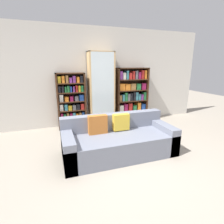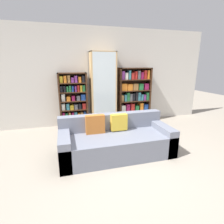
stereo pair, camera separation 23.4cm
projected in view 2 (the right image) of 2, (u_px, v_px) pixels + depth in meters
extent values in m
plane|color=gray|center=(126.00, 168.00, 2.95)|extent=(16.00, 16.00, 0.00)
cube|color=beige|center=(96.00, 77.00, 4.98)|extent=(6.79, 0.06, 2.70)
cube|color=slate|center=(116.00, 145.00, 3.34)|extent=(2.11, 0.89, 0.41)
cube|color=slate|center=(112.00, 121.00, 3.57)|extent=(2.11, 0.20, 0.32)
cube|color=slate|center=(65.00, 148.00, 3.08)|extent=(0.20, 0.89, 0.53)
cube|color=slate|center=(161.00, 137.00, 3.57)|extent=(0.20, 0.89, 0.53)
cube|color=#B76628|center=(95.00, 124.00, 3.32)|extent=(0.36, 0.12, 0.36)
cube|color=gold|center=(119.00, 122.00, 3.44)|extent=(0.32, 0.12, 0.32)
cube|color=#3D2314|center=(60.00, 101.00, 4.67)|extent=(0.04, 0.32, 1.49)
cube|color=#3D2314|center=(86.00, 100.00, 4.85)|extent=(0.04, 0.32, 1.49)
cube|color=#3D2314|center=(72.00, 73.00, 4.57)|extent=(0.75, 0.32, 0.02)
cube|color=#3D2314|center=(75.00, 126.00, 4.95)|extent=(0.75, 0.32, 0.02)
cube|color=#3D2314|center=(73.00, 100.00, 4.90)|extent=(0.75, 0.01, 1.49)
cube|color=#3D2314|center=(74.00, 118.00, 4.89)|extent=(0.67, 0.32, 0.02)
cube|color=#3D2314|center=(74.00, 109.00, 4.82)|extent=(0.67, 0.32, 0.02)
cube|color=#3D2314|center=(73.00, 101.00, 4.76)|extent=(0.67, 0.32, 0.02)
cube|color=#3D2314|center=(73.00, 92.00, 4.70)|extent=(0.67, 0.32, 0.02)
cube|color=#3D2314|center=(72.00, 83.00, 4.64)|extent=(0.67, 0.32, 0.02)
cube|color=#5B5B60|center=(64.00, 124.00, 4.84)|extent=(0.08, 0.24, 0.17)
cube|color=#237038|center=(68.00, 124.00, 4.87)|extent=(0.07, 0.24, 0.16)
cube|color=#1E4293|center=(71.00, 124.00, 4.90)|extent=(0.07, 0.24, 0.13)
cube|color=teal|center=(75.00, 123.00, 4.92)|extent=(0.06, 0.24, 0.17)
cube|color=#1E4293|center=(78.00, 122.00, 4.94)|extent=(0.08, 0.24, 0.18)
cube|color=#1E4293|center=(81.00, 122.00, 4.96)|extent=(0.06, 0.24, 0.17)
cube|color=orange|center=(85.00, 123.00, 4.99)|extent=(0.07, 0.24, 0.14)
cube|color=#8E1947|center=(64.00, 115.00, 4.78)|extent=(0.06, 0.24, 0.17)
cube|color=#237038|center=(67.00, 115.00, 4.80)|extent=(0.06, 0.24, 0.14)
cube|color=olive|center=(70.00, 115.00, 4.82)|extent=(0.05, 0.24, 0.16)
cube|color=#8E1947|center=(73.00, 115.00, 4.84)|extent=(0.06, 0.24, 0.15)
cube|color=teal|center=(76.00, 114.00, 4.86)|extent=(0.07, 0.24, 0.16)
cube|color=orange|center=(79.00, 115.00, 4.89)|extent=(0.05, 0.24, 0.13)
cube|color=olive|center=(82.00, 114.00, 4.91)|extent=(0.07, 0.24, 0.15)
cube|color=#1E4293|center=(84.00, 114.00, 4.93)|extent=(0.05, 0.24, 0.16)
cube|color=beige|center=(63.00, 106.00, 4.72)|extent=(0.09, 0.24, 0.17)
cube|color=teal|center=(68.00, 106.00, 4.75)|extent=(0.07, 0.24, 0.16)
cube|color=gold|center=(72.00, 107.00, 4.78)|extent=(0.09, 0.24, 0.13)
cube|color=#5B5B60|center=(76.00, 106.00, 4.81)|extent=(0.09, 0.24, 0.13)
cube|color=black|center=(80.00, 106.00, 4.83)|extent=(0.08, 0.24, 0.15)
cube|color=#AD231E|center=(84.00, 106.00, 4.86)|extent=(0.09, 0.24, 0.15)
cube|color=beige|center=(63.00, 97.00, 4.66)|extent=(0.09, 0.24, 0.19)
cube|color=orange|center=(68.00, 98.00, 4.70)|extent=(0.09, 0.24, 0.12)
cube|color=#8E1947|center=(73.00, 98.00, 4.73)|extent=(0.08, 0.24, 0.13)
cube|color=#5B5B60|center=(78.00, 98.00, 4.77)|extent=(0.09, 0.24, 0.13)
cube|color=#1E4293|center=(83.00, 97.00, 4.80)|extent=(0.11, 0.24, 0.16)
cube|color=black|center=(61.00, 89.00, 4.59)|extent=(0.06, 0.24, 0.16)
cube|color=black|center=(64.00, 89.00, 4.61)|extent=(0.05, 0.24, 0.16)
cube|color=#237038|center=(67.00, 89.00, 4.63)|extent=(0.04, 0.24, 0.15)
cube|color=#237038|center=(70.00, 88.00, 4.65)|extent=(0.06, 0.24, 0.17)
cube|color=#1E4293|center=(73.00, 89.00, 4.67)|extent=(0.04, 0.24, 0.15)
cube|color=#7A3384|center=(75.00, 89.00, 4.69)|extent=(0.04, 0.24, 0.15)
cube|color=#AD231E|center=(78.00, 88.00, 4.70)|extent=(0.05, 0.24, 0.17)
cube|color=gold|center=(81.00, 88.00, 4.72)|extent=(0.05, 0.24, 0.16)
cube|color=#237038|center=(83.00, 88.00, 4.74)|extent=(0.06, 0.24, 0.17)
cube|color=gold|center=(61.00, 79.00, 4.53)|extent=(0.08, 0.24, 0.17)
cube|color=orange|center=(65.00, 79.00, 4.55)|extent=(0.07, 0.24, 0.18)
cube|color=olive|center=(69.00, 79.00, 4.58)|extent=(0.07, 0.24, 0.19)
cube|color=#7A3384|center=(72.00, 80.00, 4.61)|extent=(0.07, 0.24, 0.13)
cube|color=#7A3384|center=(76.00, 79.00, 4.63)|extent=(0.07, 0.24, 0.18)
cube|color=orange|center=(79.00, 79.00, 4.65)|extent=(0.07, 0.24, 0.15)
cube|color=black|center=(83.00, 79.00, 4.67)|extent=(0.07, 0.24, 0.18)
cube|color=tan|center=(91.00, 90.00, 4.80)|extent=(0.04, 0.36, 2.04)
cube|color=tan|center=(115.00, 89.00, 4.97)|extent=(0.04, 0.36, 2.04)
cube|color=tan|center=(103.00, 52.00, 4.63)|extent=(0.70, 0.36, 0.02)
cube|color=tan|center=(104.00, 124.00, 5.15)|extent=(0.70, 0.36, 0.02)
cube|color=tan|center=(102.00, 89.00, 5.05)|extent=(0.70, 0.01, 2.04)
cube|color=silver|center=(105.00, 90.00, 4.72)|extent=(0.62, 0.01, 2.02)
cube|color=tan|center=(104.00, 112.00, 5.06)|extent=(0.62, 0.32, 0.02)
cube|color=tan|center=(103.00, 101.00, 4.97)|extent=(0.62, 0.32, 0.02)
cube|color=tan|center=(103.00, 90.00, 4.89)|extent=(0.62, 0.32, 0.02)
cube|color=tan|center=(103.00, 78.00, 4.80)|extent=(0.62, 0.32, 0.02)
cube|color=tan|center=(103.00, 65.00, 4.72)|extent=(0.62, 0.32, 0.02)
cylinder|color=silver|center=(96.00, 123.00, 5.08)|extent=(0.01, 0.01, 0.07)
cone|color=silver|center=(96.00, 120.00, 5.06)|extent=(0.09, 0.09, 0.09)
cylinder|color=silver|center=(101.00, 122.00, 5.11)|extent=(0.01, 0.01, 0.07)
cone|color=silver|center=(101.00, 120.00, 5.09)|extent=(0.09, 0.09, 0.09)
cylinder|color=silver|center=(106.00, 122.00, 5.17)|extent=(0.01, 0.01, 0.07)
cone|color=silver|center=(106.00, 119.00, 5.15)|extent=(0.09, 0.09, 0.09)
cylinder|color=silver|center=(111.00, 121.00, 5.20)|extent=(0.01, 0.01, 0.07)
cone|color=silver|center=(111.00, 119.00, 5.18)|extent=(0.09, 0.09, 0.09)
cylinder|color=silver|center=(97.00, 111.00, 4.98)|extent=(0.01, 0.01, 0.09)
cone|color=silver|center=(97.00, 108.00, 4.96)|extent=(0.09, 0.09, 0.10)
cylinder|color=silver|center=(104.00, 111.00, 5.04)|extent=(0.01, 0.01, 0.09)
cone|color=silver|center=(104.00, 108.00, 5.01)|extent=(0.09, 0.09, 0.10)
cylinder|color=silver|center=(110.00, 110.00, 5.08)|extent=(0.01, 0.01, 0.09)
cone|color=silver|center=(110.00, 107.00, 5.06)|extent=(0.09, 0.09, 0.10)
cylinder|color=silver|center=(95.00, 100.00, 4.90)|extent=(0.01, 0.01, 0.07)
cone|color=silver|center=(95.00, 97.00, 4.88)|extent=(0.08, 0.08, 0.09)
cylinder|color=silver|center=(99.00, 100.00, 4.94)|extent=(0.01, 0.01, 0.07)
cone|color=silver|center=(99.00, 97.00, 4.92)|extent=(0.08, 0.08, 0.09)
cylinder|color=silver|center=(103.00, 100.00, 4.95)|extent=(0.01, 0.01, 0.07)
cone|color=silver|center=(103.00, 97.00, 4.93)|extent=(0.08, 0.08, 0.09)
cylinder|color=silver|center=(107.00, 99.00, 4.99)|extent=(0.01, 0.01, 0.07)
cone|color=silver|center=(107.00, 97.00, 4.97)|extent=(0.08, 0.08, 0.09)
cylinder|color=silver|center=(111.00, 99.00, 5.01)|extent=(0.01, 0.01, 0.07)
cone|color=silver|center=(111.00, 96.00, 4.99)|extent=(0.08, 0.08, 0.09)
cylinder|color=silver|center=(96.00, 88.00, 4.81)|extent=(0.01, 0.01, 0.06)
cone|color=silver|center=(96.00, 86.00, 4.79)|extent=(0.09, 0.09, 0.08)
cylinder|color=silver|center=(103.00, 88.00, 4.88)|extent=(0.01, 0.01, 0.06)
cone|color=silver|center=(103.00, 86.00, 4.86)|extent=(0.09, 0.09, 0.08)
cylinder|color=silver|center=(110.00, 88.00, 4.92)|extent=(0.01, 0.01, 0.06)
cone|color=silver|center=(110.00, 85.00, 4.90)|extent=(0.09, 0.09, 0.08)
cylinder|color=silver|center=(95.00, 76.00, 4.73)|extent=(0.01, 0.01, 0.08)
cone|color=silver|center=(95.00, 72.00, 4.71)|extent=(0.08, 0.08, 0.10)
cylinder|color=silver|center=(99.00, 76.00, 4.77)|extent=(0.01, 0.01, 0.08)
cone|color=silver|center=(99.00, 72.00, 4.75)|extent=(0.08, 0.08, 0.10)
cylinder|color=silver|center=(103.00, 76.00, 4.81)|extent=(0.01, 0.01, 0.08)
cone|color=silver|center=(103.00, 72.00, 4.78)|extent=(0.08, 0.08, 0.10)
cylinder|color=silver|center=(107.00, 76.00, 4.83)|extent=(0.01, 0.01, 0.08)
cone|color=silver|center=(107.00, 72.00, 4.81)|extent=(0.08, 0.08, 0.10)
cylinder|color=silver|center=(111.00, 76.00, 4.84)|extent=(0.01, 0.01, 0.08)
cone|color=silver|center=(111.00, 72.00, 4.82)|extent=(0.08, 0.08, 0.10)
cylinder|color=silver|center=(95.00, 63.00, 4.63)|extent=(0.01, 0.01, 0.08)
cone|color=silver|center=(95.00, 60.00, 4.61)|extent=(0.09, 0.09, 0.10)
cylinder|color=silver|center=(100.00, 63.00, 4.69)|extent=(0.01, 0.01, 0.08)
cone|color=silver|center=(100.00, 60.00, 4.67)|extent=(0.09, 0.09, 0.10)
cylinder|color=silver|center=(105.00, 63.00, 4.72)|extent=(0.01, 0.01, 0.08)
cone|color=silver|center=(105.00, 60.00, 4.70)|extent=(0.09, 0.09, 0.10)
cylinder|color=silver|center=(111.00, 63.00, 4.77)|extent=(0.01, 0.01, 0.08)
cone|color=silver|center=(111.00, 60.00, 4.74)|extent=(0.09, 0.09, 0.10)
cube|color=#3D2314|center=(119.00, 96.00, 5.09)|extent=(0.04, 0.32, 1.61)
cube|color=#3D2314|center=(148.00, 95.00, 5.33)|extent=(0.04, 0.32, 1.61)
cube|color=#3D2314|center=(135.00, 68.00, 5.00)|extent=(0.97, 0.32, 0.02)
cube|color=#3D2314|center=(133.00, 121.00, 5.41)|extent=(0.97, 0.32, 0.02)
cube|color=#3D2314|center=(132.00, 95.00, 5.35)|extent=(0.97, 0.01, 1.61)
cube|color=#3D2314|center=(134.00, 111.00, 5.33)|extent=(0.89, 0.32, 0.02)
cube|color=#3D2314|center=(134.00, 101.00, 5.25)|extent=(0.89, 0.32, 0.02)
cube|color=#3D2314|center=(134.00, 90.00, 5.17)|extent=(0.89, 0.32, 0.02)
cube|color=#3D2314|center=(135.00, 80.00, 5.09)|extent=(0.89, 0.32, 0.02)
cube|color=#7A3384|center=(122.00, 118.00, 5.27)|extent=(0.07, 0.24, 0.20)
cube|color=#8E1947|center=(125.00, 117.00, 5.30)|extent=(0.07, 0.24, 0.25)
cube|color=orange|center=(128.00, 118.00, 5.33)|extent=(0.09, 0.24, 0.21)
cube|color=olive|center=(132.00, 118.00, 5.36)|extent=(0.07, 0.24, 0.18)
cube|color=orange|center=(135.00, 117.00, 5.39)|extent=(0.07, 0.24, 0.21)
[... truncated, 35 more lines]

